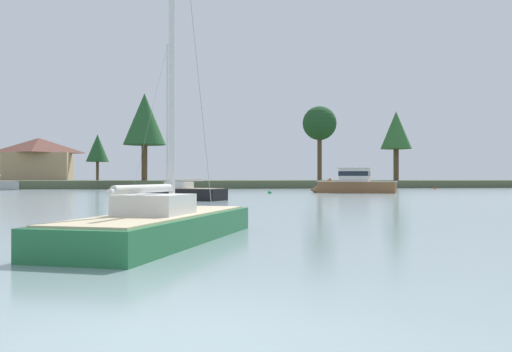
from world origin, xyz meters
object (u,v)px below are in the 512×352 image
(mooring_buoy_red, at_px, (435,189))
(sailboat_green, at_px, (161,232))
(sailboat_black, at_px, (175,196))
(dinghy_navy, at_px, (149,190))
(mooring_buoy_green, at_px, (270,193))
(cruiser_wood, at_px, (349,187))

(mooring_buoy_red, bearing_deg, sailboat_green, -122.94)
(sailboat_green, xyz_separation_m, sailboat_black, (0.68, 23.83, 0.02))
(dinghy_navy, xyz_separation_m, mooring_buoy_green, (11.53, -12.92, -0.05))
(sailboat_green, xyz_separation_m, cruiser_wood, (17.88, 38.66, 0.35))
(sailboat_green, height_order, dinghy_navy, sailboat_green)
(sailboat_green, relative_size, sailboat_black, 0.95)
(dinghy_navy, relative_size, mooring_buoy_green, 8.19)
(dinghy_navy, xyz_separation_m, mooring_buoy_red, (37.07, 4.02, -0.06))
(cruiser_wood, bearing_deg, sailboat_black, -139.21)
(mooring_buoy_red, height_order, mooring_buoy_green, mooring_buoy_green)
(dinghy_navy, height_order, cruiser_wood, cruiser_wood)
(dinghy_navy, height_order, mooring_buoy_red, dinghy_navy)
(cruiser_wood, xyz_separation_m, mooring_buoy_red, (17.38, 15.76, -0.49))
(dinghy_navy, distance_m, mooring_buoy_red, 37.29)
(cruiser_wood, distance_m, mooring_buoy_green, 8.25)
(mooring_buoy_red, relative_size, mooring_buoy_green, 0.94)
(sailboat_black, height_order, dinghy_navy, sailboat_black)
(dinghy_navy, xyz_separation_m, cruiser_wood, (19.69, -11.74, 0.44))
(sailboat_green, bearing_deg, mooring_buoy_green, 75.47)
(cruiser_wood, bearing_deg, sailboat_green, -114.81)
(mooring_buoy_red, bearing_deg, cruiser_wood, -137.80)
(sailboat_black, xyz_separation_m, mooring_buoy_green, (9.04, 13.66, -0.16))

